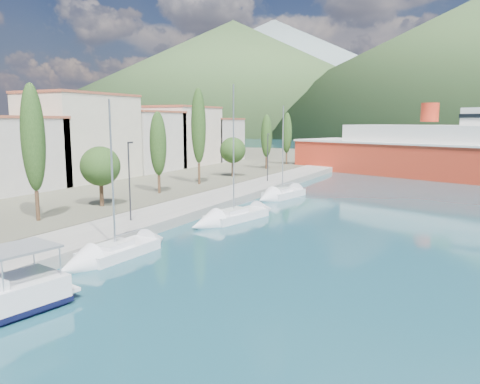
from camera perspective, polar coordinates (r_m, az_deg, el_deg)
The scene contains 9 objects.
ground at distance 135.95m, azimuth 20.53°, elevation 4.55°, with size 1400.00×1400.00×0.00m, color #1B4A56.
quay at distance 47.85m, azimuth -3.19°, elevation -1.01°, with size 5.00×88.00×0.80m, color gray.
land_strip at distance 80.24m, azimuth -23.64°, elevation 2.15°, with size 70.00×148.00×0.70m, color #565644.
town_buildings at distance 69.68m, azimuth -15.34°, elevation 5.99°, with size 9.20×69.20×11.30m.
tree_row at distance 54.71m, azimuth -6.96°, elevation 5.87°, with size 3.60×63.80×11.72m.
lamp_posts at distance 38.59m, azimuth -11.09°, elevation 2.03°, with size 0.15×47.07×6.06m.
sailboat_near at distance 29.42m, azimuth -16.94°, elevation -7.78°, with size 2.63×7.48×10.57m.
sailboat_mid at distance 38.81m, azimuth -2.38°, elevation -3.44°, with size 4.13×8.82×12.29m.
sailboat_far at distance 50.98m, azimuth 4.28°, elevation -0.53°, with size 3.80×7.80×10.99m.
Camera 1 is at (14.50, -14.91, 8.41)m, focal length 35.00 mm.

